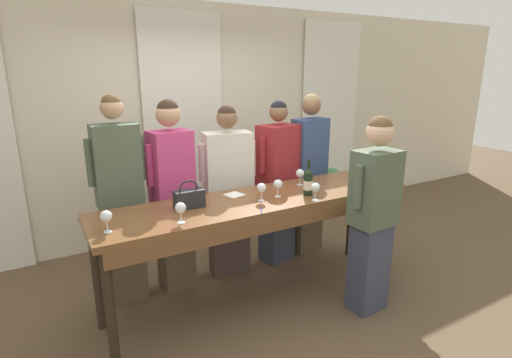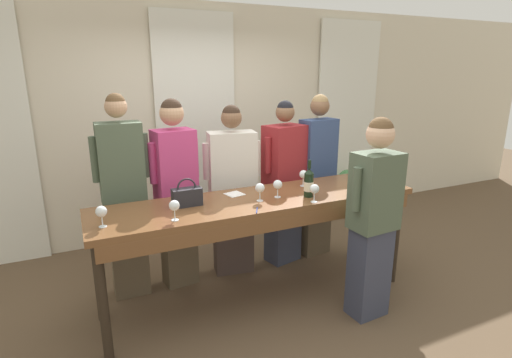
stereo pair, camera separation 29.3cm
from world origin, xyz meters
name	(u,v)px [view 1 (the left image)]	position (x,y,z in m)	size (l,w,h in m)	color
ground_plane	(260,298)	(0.00, 0.00, 0.00)	(18.00, 18.00, 0.00)	brown
wall_back	(183,123)	(0.00, 1.85, 1.40)	(12.00, 0.06, 2.80)	beige
curtain_panel_center	(185,129)	(0.00, 1.79, 1.34)	(0.99, 0.03, 2.69)	white
curtain_panel_right	(330,118)	(2.25, 1.79, 1.34)	(0.99, 0.03, 2.69)	white
tasting_bar	(261,210)	(0.00, -0.02, 0.87)	(2.82, 0.69, 0.97)	brown
wine_bottle	(308,182)	(0.40, -0.15, 1.09)	(0.08, 0.08, 0.32)	black
handbag	(189,198)	(-0.62, 0.06, 1.05)	(0.24, 0.10, 0.23)	#232328
wine_glass_front_left	(106,217)	(-1.27, -0.13, 1.08)	(0.08, 0.08, 0.15)	white
wine_glass_front_mid	(181,208)	(-0.78, -0.22, 1.08)	(0.08, 0.08, 0.15)	white
wine_glass_front_right	(300,174)	(0.53, 0.15, 1.08)	(0.08, 0.08, 0.15)	white
wine_glass_center_left	(315,188)	(0.36, -0.29, 1.08)	(0.08, 0.08, 0.15)	white
wine_glass_center_mid	(261,188)	(-0.03, -0.08, 1.08)	(0.08, 0.08, 0.15)	white
wine_glass_center_right	(278,184)	(0.15, -0.05, 1.08)	(0.08, 0.08, 0.15)	white
napkin	(234,195)	(-0.16, 0.18, 0.97)	(0.18, 0.18, 0.00)	white
pen	(261,210)	(-0.16, -0.28, 0.98)	(0.07, 0.12, 0.01)	#193399
guest_olive_jacket	(120,200)	(-1.04, 0.60, 0.95)	(0.48, 0.24, 1.85)	brown
guest_pink_top	(173,194)	(-0.58, 0.60, 0.93)	(0.48, 0.30, 1.79)	brown
guest_cream_sweater	(228,191)	(-0.01, 0.60, 0.87)	(0.57, 0.31, 1.72)	#473833
guest_striped_shirt	(278,183)	(0.57, 0.60, 0.88)	(0.52, 0.36, 1.74)	#383D51
guest_navy_coat	(309,172)	(0.98, 0.60, 0.94)	(0.51, 0.25, 1.79)	brown
host_pouring	(373,214)	(0.74, -0.60, 0.88)	(0.48, 0.28, 1.69)	#383D51
potted_plant	(331,189)	(2.10, 1.49, 0.35)	(0.32, 0.32, 0.66)	#935B3D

